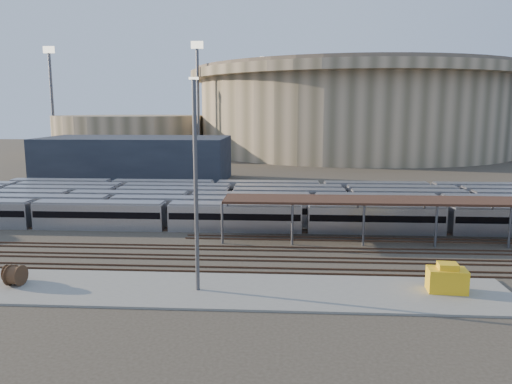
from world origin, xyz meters
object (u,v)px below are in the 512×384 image
object	(u,v)px
cable_reel_west	(10,273)
yellow_equipment	(447,280)
yard_light_pole	(196,186)
cable_reel_east	(16,275)

from	to	relation	value
cable_reel_west	yellow_equipment	bearing A→B (deg)	-0.33
yard_light_pole	yellow_equipment	distance (m)	23.91
cable_reel_east	yard_light_pole	size ratio (longest dim) A/B	0.10
cable_reel_east	yellow_equipment	xyz separation A→B (m)	(39.37, 0.90, 0.08)
yard_light_pole	yellow_equipment	xyz separation A→B (m)	(22.35, 0.96, -8.45)
yellow_equipment	yard_light_pole	bearing A→B (deg)	-173.11
cable_reel_west	yellow_equipment	xyz separation A→B (m)	(40.52, -0.23, 0.25)
cable_reel_east	yellow_equipment	size ratio (longest dim) A/B	0.58
cable_reel_west	yellow_equipment	distance (m)	40.52
cable_reel_west	cable_reel_east	size ratio (longest dim) A/B	0.82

